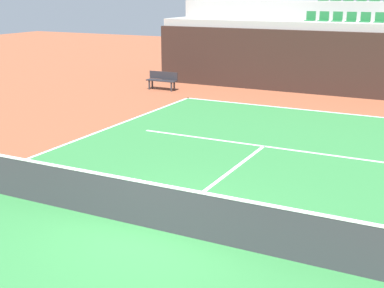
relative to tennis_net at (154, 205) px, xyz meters
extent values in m
plane|color=brown|center=(0.00, 0.00, -0.51)|extent=(80.00, 80.00, 0.00)
cube|color=#2D7238|center=(0.00, 0.00, -0.50)|extent=(11.00, 24.00, 0.01)
cube|color=white|center=(0.00, 11.95, -0.50)|extent=(11.00, 0.10, 0.00)
cube|color=white|center=(0.00, 6.40, -0.50)|extent=(8.26, 0.10, 0.00)
cube|color=white|center=(0.00, 3.20, -0.50)|extent=(0.10, 6.40, 0.00)
cube|color=black|center=(0.00, 15.50, 0.90)|extent=(17.45, 0.30, 2.81)
cube|color=#9E9E99|center=(0.00, 16.85, 1.07)|extent=(17.45, 2.40, 3.16)
cube|color=#9E9E99|center=(0.00, 19.25, 1.51)|extent=(17.45, 2.40, 4.03)
cube|color=#1E6633|center=(-1.55, 16.85, 2.67)|extent=(0.44, 0.44, 0.04)
cube|color=#1E6633|center=(-1.55, 17.05, 2.89)|extent=(0.44, 0.04, 0.40)
cube|color=#1E6633|center=(-0.93, 16.85, 2.67)|extent=(0.44, 0.44, 0.04)
cube|color=#1E6633|center=(-0.93, 17.05, 2.89)|extent=(0.44, 0.04, 0.40)
cube|color=#1E6633|center=(-0.31, 16.85, 2.67)|extent=(0.44, 0.44, 0.04)
cube|color=#1E6633|center=(-0.31, 17.05, 2.89)|extent=(0.44, 0.04, 0.40)
cube|color=#1E6633|center=(0.31, 16.85, 2.67)|extent=(0.44, 0.44, 0.04)
cube|color=#1E6633|center=(0.31, 17.05, 2.89)|extent=(0.44, 0.04, 0.40)
cube|color=#1E6633|center=(0.93, 16.85, 2.67)|extent=(0.44, 0.44, 0.04)
cube|color=#1E6633|center=(0.93, 17.05, 2.89)|extent=(0.44, 0.04, 0.40)
cube|color=#1E6633|center=(1.55, 16.85, 2.67)|extent=(0.44, 0.44, 0.04)
cube|color=#1E6633|center=(1.55, 17.05, 2.89)|extent=(0.44, 0.04, 0.40)
cube|color=#1E6633|center=(-1.55, 19.25, 3.54)|extent=(0.44, 0.44, 0.04)
cube|color=#1E6633|center=(-0.93, 19.25, 3.54)|extent=(0.44, 0.44, 0.04)
cube|color=#1E6633|center=(-0.31, 19.25, 3.54)|extent=(0.44, 0.44, 0.04)
cube|color=#1E6633|center=(0.31, 19.25, 3.54)|extent=(0.44, 0.44, 0.04)
cube|color=#1E6633|center=(0.93, 19.25, 3.54)|extent=(0.44, 0.44, 0.04)
cube|color=#333338|center=(0.00, 0.00, -0.04)|extent=(10.90, 0.02, 0.92)
cube|color=white|center=(0.00, 0.00, 0.45)|extent=(10.90, 0.04, 0.05)
cube|color=#232328|center=(-7.47, 13.18, -0.06)|extent=(1.50, 0.40, 0.05)
cube|color=#232328|center=(-7.47, 13.36, 0.16)|extent=(1.50, 0.04, 0.36)
cube|color=#2D2D33|center=(-8.07, 13.04, -0.30)|extent=(0.06, 0.06, 0.42)
cube|color=#2D2D33|center=(-6.87, 13.04, -0.30)|extent=(0.06, 0.06, 0.42)
cube|color=#2D2D33|center=(-8.07, 13.32, -0.30)|extent=(0.06, 0.06, 0.42)
cube|color=#2D2D33|center=(-6.87, 13.32, -0.30)|extent=(0.06, 0.06, 0.42)
camera|label=1|loc=(4.89, -8.01, 3.96)|focal=48.97mm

